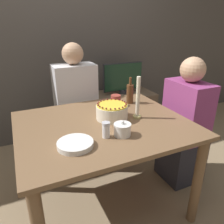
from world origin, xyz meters
name	(u,v)px	position (x,y,z in m)	size (l,w,h in m)	color
ground_plane	(105,202)	(0.00, 0.00, 0.00)	(12.00, 12.00, 0.00)	#8C7556
wall_behind	(57,34)	(0.00, 1.40, 1.30)	(8.00, 0.05, 2.60)	#4C4742
dining_table	(104,137)	(0.00, 0.00, 0.63)	(1.21, 0.99, 0.76)	brown
cake	(112,111)	(0.09, 0.05, 0.81)	(0.24, 0.24, 0.12)	#EFE5CC
sugar_bowl	(122,129)	(0.04, -0.22, 0.80)	(0.11, 0.11, 0.10)	white
sugar_shaker	(106,130)	(-0.07, -0.20, 0.81)	(0.05, 0.05, 0.10)	white
plate_stack	(75,144)	(-0.28, -0.23, 0.77)	(0.21, 0.21, 0.03)	white
candle	(138,101)	(0.27, -0.02, 0.89)	(0.06, 0.06, 0.32)	tan
bottle	(130,93)	(0.37, 0.29, 0.85)	(0.06, 0.06, 0.23)	brown
cup	(116,100)	(0.23, 0.28, 0.80)	(0.09, 0.09, 0.09)	#993D33
person_man_blue_shirt	(77,115)	(-0.01, 0.70, 0.55)	(0.40, 0.34, 1.26)	#595960
person_woman_floral	(184,130)	(0.81, 0.02, 0.51)	(0.34, 0.40, 1.17)	#2D2D38
side_cabinet	(122,113)	(0.73, 1.11, 0.28)	(0.79, 0.49, 0.56)	brown
tv_monitor	(123,78)	(0.73, 1.11, 0.77)	(0.54, 0.10, 0.40)	#2D2D33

